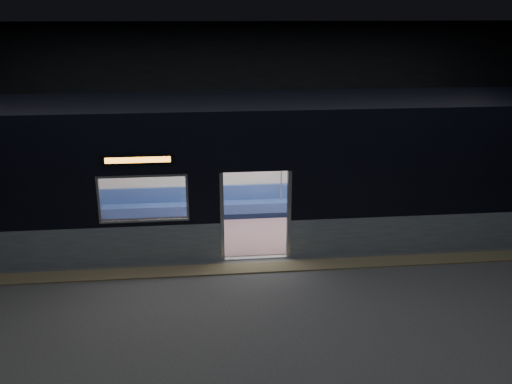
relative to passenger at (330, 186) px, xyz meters
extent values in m
cube|color=#47494C|center=(-2.27, -3.55, -0.84)|extent=(24.00, 14.00, 0.01)
cube|color=black|center=(-2.27, -3.55, 4.14)|extent=(24.00, 14.00, 0.04)
cube|color=black|center=(-2.27, 3.43, 1.66)|extent=(24.00, 0.04, 5.00)
cube|color=#8C7F59|center=(-2.27, -3.00, -0.82)|extent=(22.80, 0.50, 0.03)
cube|color=#90A3AC|center=(-7.12, -2.49, -0.39)|extent=(8.30, 0.12, 0.90)
cube|color=#90A3AC|center=(2.58, -2.49, -0.39)|extent=(8.30, 0.12, 0.90)
cube|color=black|center=(-7.12, -2.49, 1.21)|extent=(8.30, 0.12, 2.30)
cube|color=black|center=(2.58, -2.49, 1.21)|extent=(8.30, 0.12, 2.30)
cube|color=black|center=(-2.27, -2.49, 1.79)|extent=(1.40, 0.12, 1.15)
cube|color=#B7BABC|center=(-3.01, -2.49, 0.19)|extent=(0.08, 0.14, 2.05)
cube|color=#B7BABC|center=(-1.53, -2.49, 0.19)|extent=(0.08, 0.14, 2.05)
cube|color=black|center=(-4.72, -2.57, 1.55)|extent=(1.50, 0.04, 0.18)
cube|color=orange|center=(-4.72, -2.57, 1.55)|extent=(1.34, 0.03, 0.12)
cube|color=beige|center=(-2.27, 0.39, 0.76)|extent=(18.00, 0.12, 3.20)
cube|color=black|center=(-2.27, -1.05, 2.44)|extent=(18.00, 3.00, 0.15)
cube|color=gray|center=(-2.27, -1.05, -0.82)|extent=(17.76, 2.76, 0.04)
cube|color=beige|center=(-2.27, -1.05, 1.51)|extent=(17.76, 2.76, 0.10)
cube|color=#334094|center=(-2.27, 0.07, -0.59)|extent=(11.00, 0.48, 0.41)
cube|color=#334094|center=(-2.27, 0.26, -0.19)|extent=(11.00, 0.10, 0.40)
cube|color=#7E5C68|center=(-5.57, -2.14, -0.59)|extent=(4.40, 0.48, 0.41)
cube|color=#7E5C68|center=(1.03, -2.14, -0.59)|extent=(4.40, 0.48, 0.41)
cylinder|color=silver|center=(-3.22, -2.18, 0.33)|extent=(0.04, 0.04, 2.26)
cylinder|color=silver|center=(-3.22, 0.08, 0.33)|extent=(0.04, 0.04, 2.26)
cylinder|color=silver|center=(-1.32, -2.18, 0.33)|extent=(0.04, 0.04, 2.26)
cylinder|color=silver|center=(-1.32, 0.08, 0.33)|extent=(0.04, 0.04, 2.26)
cylinder|color=silver|center=(-2.27, 0.03, 1.11)|extent=(11.00, 0.03, 0.03)
cube|color=black|center=(-0.11, -0.17, -0.30)|extent=(0.18, 0.51, 0.17)
cube|color=black|center=(0.11, -0.17, -0.30)|extent=(0.18, 0.51, 0.17)
cylinder|color=black|center=(-0.11, -0.40, -0.58)|extent=(0.12, 0.12, 0.43)
cylinder|color=black|center=(0.11, -0.40, -0.58)|extent=(0.12, 0.12, 0.43)
cube|color=#D46697|center=(0.00, 0.04, -0.28)|extent=(0.43, 0.24, 0.22)
cylinder|color=#D46697|center=(0.00, 0.08, 0.10)|extent=(0.43, 0.43, 0.56)
sphere|color=tan|center=(0.00, 0.06, 0.50)|extent=(0.23, 0.23, 0.23)
sphere|color=black|center=(0.00, 0.10, 0.55)|extent=(0.24, 0.24, 0.24)
cube|color=black|center=(0.04, -0.25, -0.14)|extent=(0.33, 0.31, 0.14)
cube|color=white|center=(2.73, 0.31, 0.63)|extent=(0.96, 0.03, 0.62)
camera|label=1|loc=(-3.42, -13.53, 4.48)|focal=38.00mm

